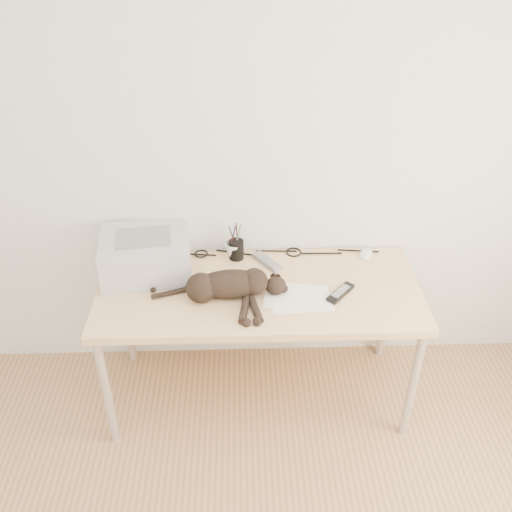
{
  "coord_description": "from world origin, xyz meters",
  "views": [
    {
      "loc": [
        -0.09,
        -0.86,
        2.44
      ],
      "look_at": [
        -0.02,
        1.34,
        0.97
      ],
      "focal_mm": 40.0,
      "sensor_mm": 36.0,
      "label": 1
    }
  ],
  "objects_px": {
    "pen_cup": "(236,249)",
    "mug": "(234,250)",
    "cat": "(226,286)",
    "desk": "(258,299)",
    "mouse": "(366,252)",
    "printer": "(146,254)"
  },
  "relations": [
    {
      "from": "pen_cup",
      "to": "mug",
      "type": "bearing_deg",
      "value": 143.65
    },
    {
      "from": "pen_cup",
      "to": "cat",
      "type": "bearing_deg",
      "value": -98.59
    },
    {
      "from": "desk",
      "to": "mug",
      "type": "relative_size",
      "value": 16.06
    },
    {
      "from": "mug",
      "to": "mouse",
      "type": "distance_m",
      "value": 0.71
    },
    {
      "from": "cat",
      "to": "pen_cup",
      "type": "distance_m",
      "value": 0.34
    },
    {
      "from": "desk",
      "to": "printer",
      "type": "distance_m",
      "value": 0.62
    },
    {
      "from": "cat",
      "to": "pen_cup",
      "type": "bearing_deg",
      "value": 77.26
    },
    {
      "from": "printer",
      "to": "mug",
      "type": "bearing_deg",
      "value": 13.75
    },
    {
      "from": "mug",
      "to": "mouse",
      "type": "height_order",
      "value": "mug"
    },
    {
      "from": "cat",
      "to": "mug",
      "type": "xyz_separation_m",
      "value": [
        0.04,
        0.35,
        -0.02
      ]
    },
    {
      "from": "mug",
      "to": "pen_cup",
      "type": "xyz_separation_m",
      "value": [
        0.01,
        -0.01,
        0.01
      ]
    },
    {
      "from": "printer",
      "to": "cat",
      "type": "relative_size",
      "value": 0.73
    },
    {
      "from": "cat",
      "to": "mouse",
      "type": "distance_m",
      "value": 0.83
    },
    {
      "from": "pen_cup",
      "to": "mouse",
      "type": "height_order",
      "value": "pen_cup"
    },
    {
      "from": "mug",
      "to": "mouse",
      "type": "xyz_separation_m",
      "value": [
        0.71,
        0.0,
        -0.03
      ]
    },
    {
      "from": "printer",
      "to": "mug",
      "type": "distance_m",
      "value": 0.47
    },
    {
      "from": "desk",
      "to": "cat",
      "type": "bearing_deg",
      "value": -136.67
    },
    {
      "from": "pen_cup",
      "to": "mouse",
      "type": "xyz_separation_m",
      "value": [
        0.7,
        0.01,
        -0.04
      ]
    },
    {
      "from": "mouse",
      "to": "desk",
      "type": "bearing_deg",
      "value": -138.78
    },
    {
      "from": "pen_cup",
      "to": "desk",
      "type": "bearing_deg",
      "value": -59.44
    },
    {
      "from": "desk",
      "to": "mug",
      "type": "xyz_separation_m",
      "value": [
        -0.12,
        0.19,
        0.18
      ]
    },
    {
      "from": "mug",
      "to": "mouse",
      "type": "bearing_deg",
      "value": 0.0
    }
  ]
}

